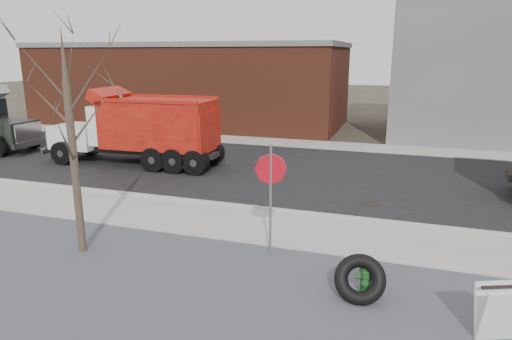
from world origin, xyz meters
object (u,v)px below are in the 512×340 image
(truck_tire, at_px, (360,279))
(dump_truck_red_b, at_px, (140,127))
(fire_hydrant, at_px, (366,279))
(sandwich_board, at_px, (499,313))
(stop_sign, at_px, (271,180))

(truck_tire, xyz_separation_m, dump_truck_red_b, (-9.89, 8.24, 1.18))
(fire_hydrant, height_order, dump_truck_red_b, dump_truck_red_b)
(fire_hydrant, xyz_separation_m, dump_truck_red_b, (-9.99, 8.03, 1.28))
(truck_tire, relative_size, sandwich_board, 1.01)
(stop_sign, xyz_separation_m, dump_truck_red_b, (-7.70, 6.83, -0.20))
(fire_hydrant, height_order, stop_sign, stop_sign)
(sandwich_board, relative_size, dump_truck_red_b, 0.13)
(stop_sign, bearing_deg, sandwich_board, -18.72)
(truck_tire, xyz_separation_m, stop_sign, (-2.19, 1.41, 1.38))
(truck_tire, height_order, dump_truck_red_b, dump_truck_red_b)
(fire_hydrant, distance_m, dump_truck_red_b, 12.88)
(fire_hydrant, relative_size, dump_truck_red_b, 0.10)
(fire_hydrant, height_order, sandwich_board, sandwich_board)
(stop_sign, bearing_deg, fire_hydrant, -22.07)
(stop_sign, relative_size, dump_truck_red_b, 0.35)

